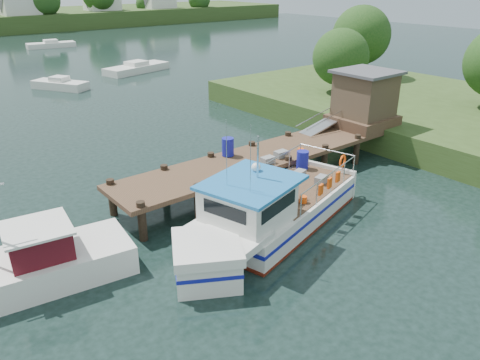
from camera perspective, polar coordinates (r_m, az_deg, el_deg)
ground_plane at (r=21.74m, az=-0.42°, el=-1.24°), size 160.00×160.00×0.00m
near_shore at (r=33.38m, az=24.13°, el=9.33°), size 16.00×30.00×7.76m
dock at (r=25.26m, az=11.31°, el=7.32°), size 16.60×3.00×4.78m
lobster_boat at (r=17.72m, az=3.31°, el=-4.14°), size 10.23×5.23×4.95m
work_boat at (r=16.49m, az=-25.90°, el=-9.99°), size 7.98×3.28×4.17m
moored_far at (r=72.36m, az=-22.04°, el=15.05°), size 6.53×2.95×1.07m
moored_b at (r=44.72m, az=-21.09°, el=10.83°), size 4.02×5.17×1.11m
moored_c at (r=50.77m, az=-12.46°, el=13.19°), size 7.42×4.03×1.11m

